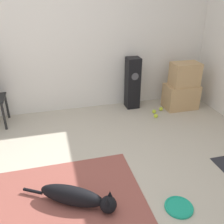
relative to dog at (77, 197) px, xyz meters
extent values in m
plane|color=#BCB29E|center=(0.04, 0.14, -0.11)|extent=(12.00, 12.00, 0.00)
cube|color=silver|center=(0.04, 2.24, 1.17)|extent=(8.00, 0.06, 2.55)
cube|color=#934C42|center=(-0.15, 0.04, -0.10)|extent=(1.65, 1.29, 0.01)
ellipsoid|color=black|center=(-0.05, 0.03, 0.00)|extent=(0.65, 0.48, 0.20)
sphere|color=black|center=(0.27, -0.16, -0.01)|extent=(0.16, 0.16, 0.16)
cone|color=black|center=(0.29, -0.12, 0.08)|extent=(0.05, 0.05, 0.07)
cone|color=black|center=(0.25, -0.20, 0.08)|extent=(0.05, 0.05, 0.07)
cylinder|color=black|center=(-0.43, 0.25, -0.05)|extent=(0.20, 0.13, 0.03)
cylinder|color=#199E7A|center=(0.94, -0.28, -0.10)|extent=(0.28, 0.28, 0.02)
torus|color=#199E7A|center=(0.94, -0.28, -0.09)|extent=(0.28, 0.28, 0.02)
cube|color=tan|center=(2.06, 1.77, 0.10)|extent=(0.56, 0.36, 0.42)
cube|color=tan|center=(2.08, 1.76, 0.51)|extent=(0.46, 0.30, 0.39)
cube|color=black|center=(1.24, 2.02, 0.33)|extent=(0.22, 0.22, 0.89)
cylinder|color=#4C4C51|center=(1.24, 1.91, 0.49)|extent=(0.12, 0.00, 0.12)
cylinder|color=black|center=(-0.84, 1.74, 0.10)|extent=(0.04, 0.04, 0.42)
cylinder|color=black|center=(-0.84, 2.13, 0.10)|extent=(0.04, 0.04, 0.42)
sphere|color=#C6E033|center=(1.52, 1.67, -0.08)|extent=(0.07, 0.07, 0.07)
sphere|color=#C6E033|center=(1.49, 1.51, -0.08)|extent=(0.07, 0.07, 0.07)
sphere|color=#C6E033|center=(1.68, 1.73, -0.08)|extent=(0.07, 0.07, 0.07)
camera|label=1|loc=(-0.13, -1.81, 1.81)|focal=40.00mm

